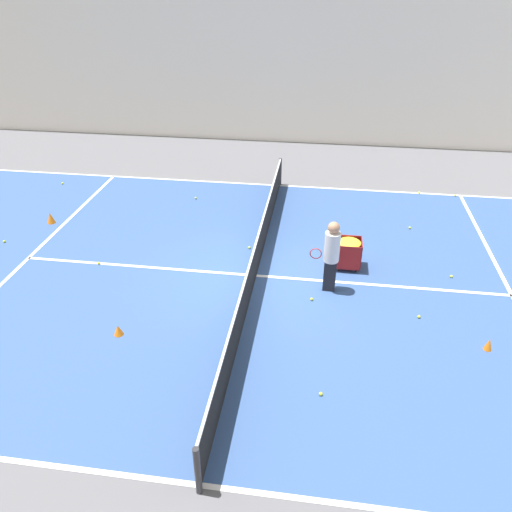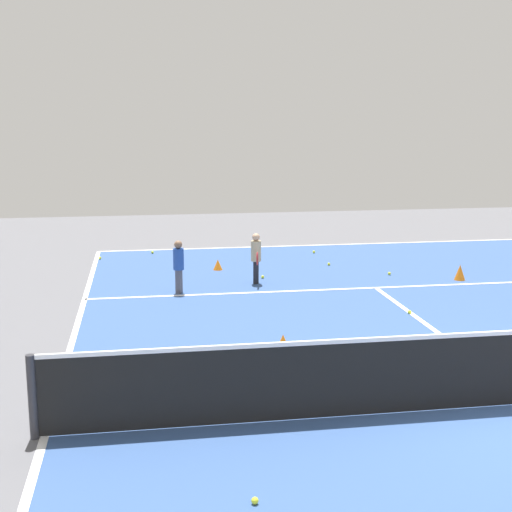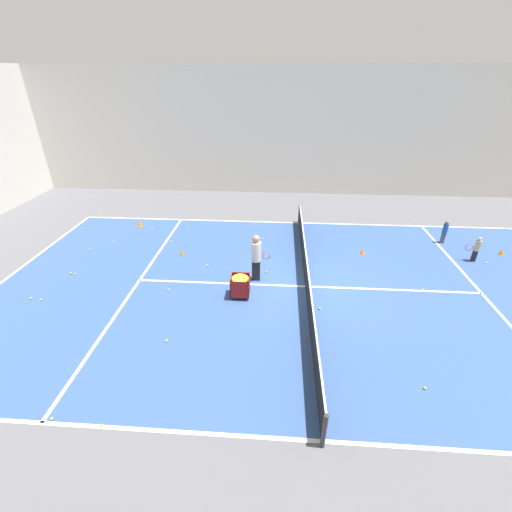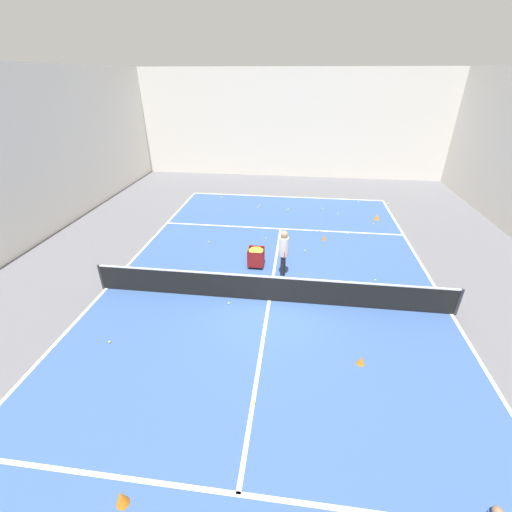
% 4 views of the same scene
% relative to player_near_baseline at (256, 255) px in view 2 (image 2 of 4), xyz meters
% --- Properties ---
extents(line_baseline_near, '(11.85, 0.10, 0.00)m').
position_rel_player_near_baseline_xyz_m(line_baseline_near, '(-2.40, -4.25, -0.62)').
color(line_baseline_near, white).
rests_on(line_baseline_near, ground).
extents(line_sideline_right, '(0.10, 22.45, 0.00)m').
position_rel_player_near_baseline_xyz_m(line_sideline_right, '(3.53, 6.97, -0.62)').
color(line_sideline_right, white).
rests_on(line_sideline_right, ground).
extents(line_service_near, '(11.85, 0.10, 0.00)m').
position_rel_player_near_baseline_xyz_m(line_service_near, '(-2.40, 0.80, -0.62)').
color(line_service_near, white).
rests_on(line_service_near, ground).
extents(player_near_baseline, '(0.26, 0.56, 1.09)m').
position_rel_player_near_baseline_xyz_m(player_near_baseline, '(0.00, 0.00, 0.00)').
color(player_near_baseline, black).
rests_on(player_near_baseline, ground).
extents(child_midcourt, '(0.28, 0.28, 1.08)m').
position_rel_player_near_baseline_xyz_m(child_midcourt, '(1.67, 0.56, -0.00)').
color(child_midcourt, '#4C4C56').
rests_on(child_midcourt, ground).
extents(training_cone_0, '(0.21, 0.21, 0.24)m').
position_rel_player_near_baseline_xyz_m(training_cone_0, '(0.30, 4.39, -0.50)').
color(training_cone_0, orange).
rests_on(training_cone_0, ground).
extents(training_cone_1, '(0.22, 0.22, 0.24)m').
position_rel_player_near_baseline_xyz_m(training_cone_1, '(0.66, -1.50, -0.50)').
color(training_cone_1, orange).
rests_on(training_cone_1, ground).
extents(training_cone_3, '(0.24, 0.24, 0.34)m').
position_rel_player_near_baseline_xyz_m(training_cone_3, '(-4.45, 0.39, -0.45)').
color(training_cone_3, orange).
rests_on(training_cone_3, ground).
extents(tennis_ball_5, '(0.07, 0.07, 0.07)m').
position_rel_player_near_baseline_xyz_m(tennis_ball_5, '(-0.22, -0.45, -0.58)').
color(tennis_ball_5, yellow).
rests_on(tennis_ball_5, ground).
extents(tennis_ball_6, '(0.07, 0.07, 0.07)m').
position_rel_player_near_baseline_xyz_m(tennis_ball_6, '(2.13, -3.77, -0.58)').
color(tennis_ball_6, yellow).
rests_on(tennis_ball_6, ground).
extents(tennis_ball_18, '(0.07, 0.07, 0.07)m').
position_rel_player_near_baseline_xyz_m(tennis_ball_18, '(-3.10, -0.33, -0.58)').
color(tennis_ball_18, yellow).
rests_on(tennis_ball_18, ground).
extents(tennis_ball_19, '(0.07, 0.07, 0.07)m').
position_rel_player_near_baseline_xyz_m(tennis_ball_19, '(-2.03, -1.57, -0.58)').
color(tennis_ball_19, yellow).
rests_on(tennis_ball_19, ground).
extents(tennis_ball_21, '(0.07, 0.07, 0.07)m').
position_rel_player_near_baseline_xyz_m(tennis_ball_21, '(1.43, 8.72, -0.58)').
color(tennis_ball_21, yellow).
rests_on(tennis_ball_21, ground).
extents(tennis_ball_23, '(0.07, 0.07, 0.07)m').
position_rel_player_near_baseline_xyz_m(tennis_ball_23, '(-2.04, -3.14, -0.58)').
color(tennis_ball_23, yellow).
rests_on(tennis_ball_23, ground).
extents(tennis_ball_24, '(0.07, 0.07, 0.07)m').
position_rel_player_near_baseline_xyz_m(tennis_ball_24, '(-2.36, 2.80, -0.58)').
color(tennis_ball_24, yellow).
rests_on(tennis_ball_24, ground).
extents(tennis_ball_28, '(0.07, 0.07, 0.07)m').
position_rel_player_near_baseline_xyz_m(tennis_ball_28, '(3.44, -3.21, -0.58)').
color(tennis_ball_28, yellow).
rests_on(tennis_ball_28, ground).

